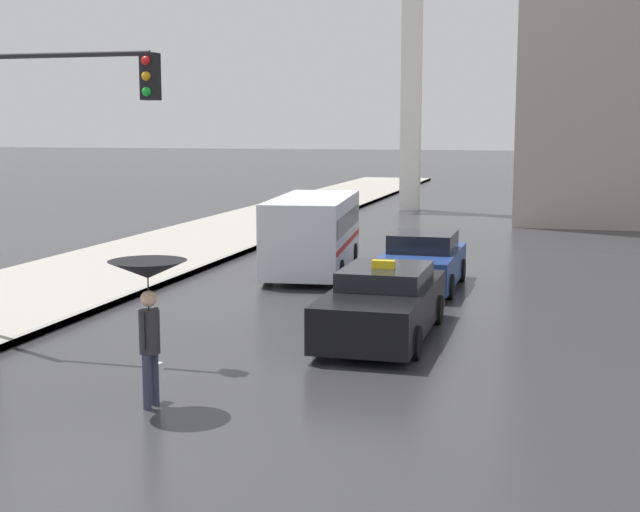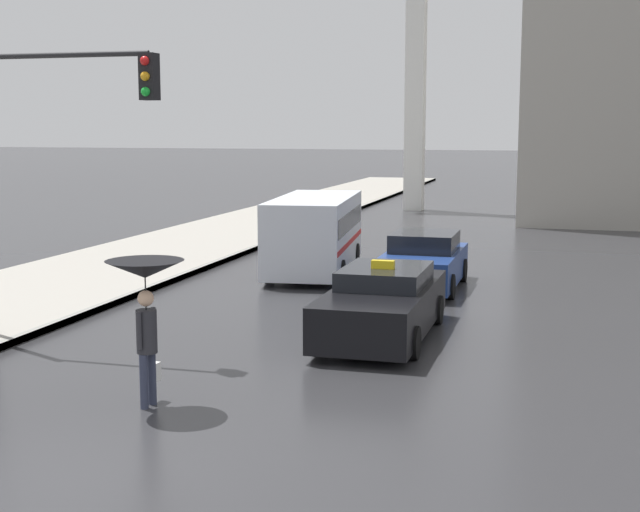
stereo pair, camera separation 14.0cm
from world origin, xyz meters
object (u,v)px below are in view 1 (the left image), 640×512
at_px(ambulance_van, 313,231).
at_px(monument_cross, 412,29).
at_px(traffic_light, 51,135).
at_px(pedestrian_with_umbrella, 148,287).
at_px(sedan_red, 422,262).
at_px(taxi, 383,304).

xyz_separation_m(ambulance_van, monument_cross, (-0.52, 19.57, 7.52)).
xyz_separation_m(traffic_light, monument_cross, (1.72, 29.06, 4.80)).
distance_m(pedestrian_with_umbrella, traffic_light, 4.77).
bearing_deg(traffic_light, sedan_red, 55.00).
distance_m(pedestrian_with_umbrella, monument_cross, 32.64).
relative_size(sedan_red, ambulance_van, 0.72).
distance_m(taxi, traffic_light, 6.94).
xyz_separation_m(taxi, monument_cross, (-3.92, 26.66, 8.05)).
height_order(ambulance_van, traffic_light, traffic_light).
height_order(sedan_red, pedestrian_with_umbrella, pedestrian_with_umbrella).
bearing_deg(taxi, monument_cross, -81.64).
bearing_deg(traffic_light, monument_cross, 86.61).
distance_m(ambulance_van, traffic_light, 10.12).
distance_m(taxi, monument_cross, 28.13).
xyz_separation_m(taxi, traffic_light, (-5.64, -2.39, 3.25)).
bearing_deg(sedan_red, monument_cross, -79.73).
relative_size(pedestrian_with_umbrella, traffic_light, 0.39).
bearing_deg(ambulance_van, monument_cross, -95.16).
height_order(sedan_red, ambulance_van, ambulance_van).
distance_m(sedan_red, monument_cross, 22.93).
height_order(pedestrian_with_umbrella, traffic_light, traffic_light).
bearing_deg(monument_cross, taxi, -81.64).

